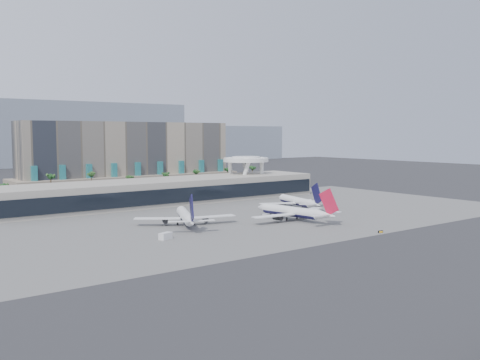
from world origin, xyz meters
TOP-DOWN VIEW (x-y plane):
  - ground at (0.00, 0.00)m, footprint 900.00×900.00m
  - apron_pad at (0.00, 55.00)m, footprint 260.00×130.00m
  - mountain_ridge at (27.88, 470.00)m, footprint 680.00×60.00m
  - hotel at (10.00, 174.41)m, footprint 140.00×30.00m
  - terminal at (0.00, 109.84)m, footprint 170.00×32.50m
  - saucer_structure at (55.00, 116.00)m, footprint 26.00×26.00m
  - palm_row at (7.00, 145.00)m, footprint 157.80×2.80m
  - airliner_left at (-27.33, 47.04)m, footprint 36.71×37.79m
  - airliner_centre at (13.31, 30.65)m, footprint 40.24×41.65m
  - airliner_right at (38.88, 55.30)m, footprint 37.00×38.44m
  - service_vehicle_a at (-47.02, 27.60)m, footprint 5.18×3.82m
  - service_vehicle_b at (9.28, 42.88)m, footprint 3.35×2.27m
  - taxiway_sign at (19.18, -8.17)m, footprint 2.01×0.76m

SIDE VIEW (x-z plane):
  - ground at x=0.00m, z-range 0.00..0.00m
  - apron_pad at x=0.00m, z-range 0.00..0.06m
  - taxiway_sign at x=19.18m, z-range 0.00..0.91m
  - service_vehicle_b at x=9.28m, z-range 0.00..1.59m
  - service_vehicle_a at x=-47.02m, z-range 0.00..2.28m
  - airliner_right at x=38.88m, z-range -3.34..10.13m
  - airliner_left at x=-27.33m, z-range -3.46..10.51m
  - airliner_centre at x=13.31m, z-range -3.57..10.84m
  - terminal at x=0.00m, z-range -0.73..13.77m
  - palm_row at x=7.00m, z-range 3.95..17.05m
  - hotel at x=10.00m, z-range -4.19..37.81m
  - saucer_structure at x=55.00m, z-range 7.51..29.40m
  - mountain_ridge at x=27.88m, z-range -5.11..64.89m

